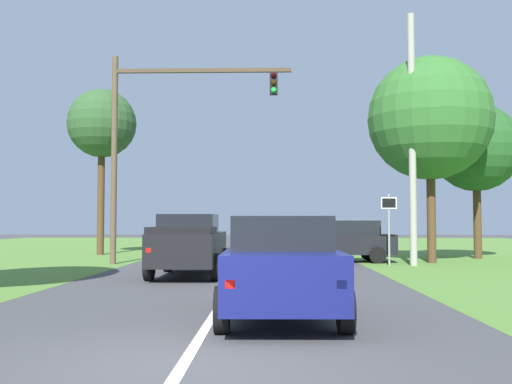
{
  "coord_description": "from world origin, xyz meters",
  "views": [
    {
      "loc": [
        1.05,
        -7.13,
        1.7
      ],
      "look_at": [
        0.49,
        14.6,
        2.79
      ],
      "focal_mm": 41.47,
      "sensor_mm": 36.0,
      "label": 1
    }
  ],
  "objects": [
    {
      "name": "keep_moving_sign",
      "position": [
        5.59,
        15.8,
        1.76
      ],
      "size": [
        0.6,
        0.09,
        2.76
      ],
      "color": "gray",
      "rests_on": "ground_plane"
    },
    {
      "name": "oak_tree_right",
      "position": [
        10.53,
        20.27,
        5.07
      ],
      "size": [
        4.01,
        4.01,
        7.1
      ],
      "color": "#4C351E",
      "rests_on": "ground_plane"
    },
    {
      "name": "extra_tree_2",
      "position": [
        7.63,
        17.33,
        5.96
      ],
      "size": [
        5.12,
        5.12,
        8.53
      ],
      "color": "#4C351E",
      "rests_on": "ground_plane"
    },
    {
      "name": "traffic_light",
      "position": [
        -3.51,
        16.38,
        5.48
      ],
      "size": [
        7.27,
        0.4,
        8.4
      ],
      "color": "brown",
      "rests_on": "ground_plane"
    },
    {
      "name": "utility_pole_right",
      "position": [
        6.52,
        15.76,
        4.91
      ],
      "size": [
        0.28,
        0.28,
        9.82
      ],
      "primitive_type": "cylinder",
      "color": "#9E998E",
      "rests_on": "ground_plane"
    },
    {
      "name": "pickup_truck_lead",
      "position": [
        -1.5,
        11.21,
        1.0
      ],
      "size": [
        2.14,
        4.95,
        1.92
      ],
      "color": "black",
      "rests_on": "ground_plane"
    },
    {
      "name": "ground_plane",
      "position": [
        0.0,
        9.13,
        0.0
      ],
      "size": [
        120.0,
        120.0,
        0.0
      ],
      "primitive_type": "plane",
      "color": "#424244"
    },
    {
      "name": "extra_tree_1",
      "position": [
        -7.69,
        22.89,
        6.69
      ],
      "size": [
        3.51,
        3.51,
        8.52
      ],
      "color": "#4C351E",
      "rests_on": "ground_plane"
    },
    {
      "name": "red_suv_near",
      "position": [
        1.22,
        3.4,
        0.95
      ],
      "size": [
        2.16,
        4.59,
        1.79
      ],
      "color": "navy",
      "rests_on": "ground_plane"
    },
    {
      "name": "crossing_suv_far",
      "position": [
        4.01,
        17.85,
        0.91
      ],
      "size": [
        4.47,
        2.2,
        1.74
      ],
      "color": "black",
      "rests_on": "ground_plane"
    }
  ]
}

